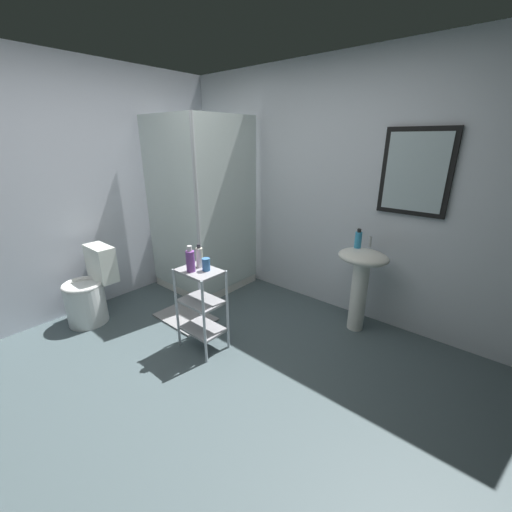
# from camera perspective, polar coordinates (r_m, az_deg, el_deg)

# --- Properties ---
(ground_plane) EXTENTS (4.20, 4.20, 0.02)m
(ground_plane) POSITION_cam_1_polar(r_m,az_deg,el_deg) (2.69, -11.24, -21.27)
(ground_plane) COLOR #465559
(wall_back) EXTENTS (4.20, 0.14, 2.50)m
(wall_back) POSITION_cam_1_polar(r_m,az_deg,el_deg) (3.49, 12.11, 11.45)
(wall_back) COLOR silver
(wall_back) RESTS_ON ground_plane
(wall_left) EXTENTS (0.10, 4.20, 2.50)m
(wall_left) POSITION_cam_1_polar(r_m,az_deg,el_deg) (3.73, -31.08, 9.55)
(wall_left) COLOR silver
(wall_left) RESTS_ON ground_plane
(shower_stall) EXTENTS (0.92, 0.92, 2.00)m
(shower_stall) POSITION_cam_1_polar(r_m,az_deg,el_deg) (3.93, -9.22, 0.71)
(shower_stall) COLOR white
(shower_stall) RESTS_ON ground_plane
(pedestal_sink) EXTENTS (0.46, 0.37, 0.81)m
(pedestal_sink) POSITION_cam_1_polar(r_m,az_deg,el_deg) (3.12, 18.23, -3.02)
(pedestal_sink) COLOR white
(pedestal_sink) RESTS_ON ground_plane
(sink_faucet) EXTENTS (0.03, 0.03, 0.10)m
(sink_faucet) POSITION_cam_1_polar(r_m,az_deg,el_deg) (3.14, 19.64, 2.39)
(sink_faucet) COLOR silver
(sink_faucet) RESTS_ON pedestal_sink
(toilet) EXTENTS (0.37, 0.49, 0.76)m
(toilet) POSITION_cam_1_polar(r_m,az_deg,el_deg) (3.62, -27.53, -5.72)
(toilet) COLOR white
(toilet) RESTS_ON ground_plane
(storage_cart) EXTENTS (0.38, 0.28, 0.74)m
(storage_cart) POSITION_cam_1_polar(r_m,az_deg,el_deg) (2.80, -9.70, -8.24)
(storage_cart) COLOR silver
(storage_cart) RESTS_ON ground_plane
(hand_soap_bottle) EXTENTS (0.06, 0.06, 0.18)m
(hand_soap_bottle) POSITION_cam_1_polar(r_m,az_deg,el_deg) (3.08, 17.77, 2.84)
(hand_soap_bottle) COLOR #389ED1
(hand_soap_bottle) RESTS_ON pedestal_sink
(lotion_bottle_white) EXTENTS (0.06, 0.06, 0.20)m
(lotion_bottle_white) POSITION_cam_1_polar(r_m,az_deg,el_deg) (2.71, -10.07, -0.15)
(lotion_bottle_white) COLOR white
(lotion_bottle_white) RESTS_ON storage_cart
(conditioner_bottle_purple) EXTENTS (0.07, 0.07, 0.22)m
(conditioner_bottle_purple) POSITION_cam_1_polar(r_m,az_deg,el_deg) (2.63, -11.63, -0.77)
(conditioner_bottle_purple) COLOR purple
(conditioner_bottle_purple) RESTS_ON storage_cart
(rinse_cup) EXTENTS (0.07, 0.07, 0.11)m
(rinse_cup) POSITION_cam_1_polar(r_m,az_deg,el_deg) (2.63, -8.89, -1.50)
(rinse_cup) COLOR #3870B2
(rinse_cup) RESTS_ON storage_cart
(bath_mat) EXTENTS (0.60, 0.40, 0.02)m
(bath_mat) POSITION_cam_1_polar(r_m,az_deg,el_deg) (3.47, -12.49, -10.59)
(bath_mat) COLOR gray
(bath_mat) RESTS_ON ground_plane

